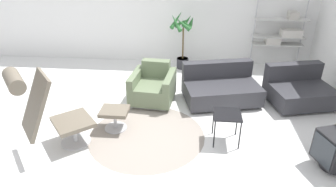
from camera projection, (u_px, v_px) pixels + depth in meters
ground_plane at (146, 125)px, 4.96m from camera, size 12.00×12.00×0.00m
wall_back at (164, 4)px, 7.00m from camera, size 12.00×0.09×2.80m
round_rug at (147, 135)px, 4.70m from camera, size 1.81×1.81×0.01m
lounge_chair at (43, 106)px, 4.03m from camera, size 1.10×1.04×1.28m
ottoman at (115, 115)px, 4.76m from camera, size 0.44×0.37×0.35m
armchair_red at (153, 88)px, 5.61m from camera, size 0.84×0.88×0.71m
couch_low at (220, 88)px, 5.64m from camera, size 1.52×1.17×0.68m
couch_second at (298, 91)px, 5.55m from camera, size 1.26×1.11×0.68m
side_table at (227, 117)px, 4.38m from camera, size 0.40×0.40×0.48m
potted_plant at (183, 39)px, 6.87m from camera, size 0.59×0.64×1.32m
shelf_unit at (283, 32)px, 6.80m from camera, size 1.16×0.28×1.91m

